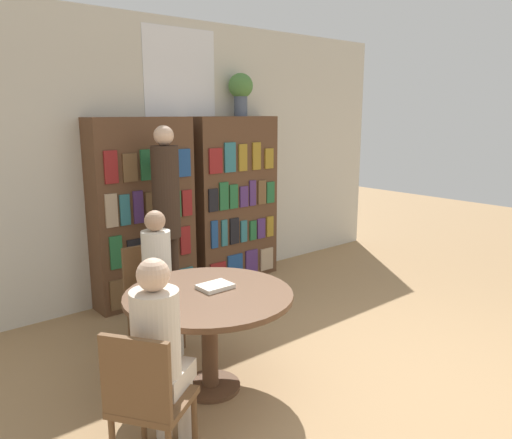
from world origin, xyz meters
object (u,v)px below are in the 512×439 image
object	(u,v)px
flower_vase	(241,90)
seated_reader_right	(160,346)
chair_left_side	(151,291)
seated_reader_left	(160,275)
librarian_standing	(166,204)
bookshelf_right	(235,200)
bookshelf_left	(143,213)
reading_table	(209,309)
chair_near_camera	(146,397)

from	to	relation	value
flower_vase	seated_reader_right	size ratio (longest dim) A/B	0.40
chair_left_side	flower_vase	bearing A→B (deg)	-149.26
seated_reader_left	librarian_standing	size ratio (longest dim) A/B	0.65
flower_vase	seated_reader_right	distance (m)	3.72
bookshelf_right	seated_reader_left	size ratio (longest dim) A/B	1.60
bookshelf_right	flower_vase	distance (m)	1.29
bookshelf_left	seated_reader_right	xyz separation A→B (m)	(-1.14, -2.31, -0.27)
reading_table	chair_left_side	bearing A→B (deg)	87.40
chair_left_side	seated_reader_left	xyz separation A→B (m)	(-0.01, -0.18, 0.20)
flower_vase	chair_left_side	bearing A→B (deg)	-151.86
seated_reader_right	reading_table	bearing A→B (deg)	90.00
seated_reader_left	chair_left_side	bearing A→B (deg)	-90.00
bookshelf_right	chair_left_side	world-z (taller)	bookshelf_right
reading_table	chair_left_side	size ratio (longest dim) A/B	1.38
bookshelf_left	librarian_standing	size ratio (longest dim) A/B	1.04
librarian_standing	seated_reader_right	bearing A→B (deg)	-121.88
seated_reader_left	seated_reader_right	xyz separation A→B (m)	(-0.67, -1.18, 0.02)
reading_table	chair_near_camera	distance (m)	0.95
seated_reader_right	bookshelf_left	bearing A→B (deg)	120.39
chair_left_side	reading_table	bearing A→B (deg)	90.00
bookshelf_left	bookshelf_right	distance (m)	1.22
reading_table	chair_near_camera	bearing A→B (deg)	-146.60
bookshelf_right	seated_reader_left	distance (m)	2.05
bookshelf_right	chair_left_side	xyz separation A→B (m)	(-1.68, -0.95, -0.49)
bookshelf_left	seated_reader_right	distance (m)	2.59
bookshelf_left	librarian_standing	xyz separation A→B (m)	(-0.01, -0.50, 0.17)
reading_table	seated_reader_right	bearing A→B (deg)	-146.60
chair_left_side	seated_reader_right	distance (m)	1.54
chair_near_camera	chair_left_side	xyz separation A→B (m)	(0.83, 1.46, 0.00)
bookshelf_left	flower_vase	distance (m)	1.85
bookshelf_left	bookshelf_right	world-z (taller)	same
chair_near_camera	seated_reader_left	xyz separation A→B (m)	(0.82, 1.28, 0.20)
bookshelf_left	seated_reader_right	size ratio (longest dim) A/B	1.59
seated_reader_right	librarian_standing	size ratio (longest dim) A/B	0.65
flower_vase	librarian_standing	bearing A→B (deg)	-159.28
reading_table	flower_vase	bearing A→B (deg)	46.08
bookshelf_left	librarian_standing	distance (m)	0.53
seated_reader_right	seated_reader_left	bearing A→B (deg)	116.88
chair_near_camera	seated_reader_right	world-z (taller)	seated_reader_right
bookshelf_right	chair_left_side	size ratio (longest dim) A/B	2.23
librarian_standing	seated_reader_left	bearing A→B (deg)	-125.67
bookshelf_right	flower_vase	size ratio (longest dim) A/B	3.99
seated_reader_left	seated_reader_right	world-z (taller)	seated_reader_right
chair_left_side	seated_reader_left	bearing A→B (deg)	90.00
flower_vase	chair_near_camera	world-z (taller)	flower_vase
bookshelf_right	librarian_standing	distance (m)	1.34
seated_reader_left	librarian_standing	xyz separation A→B (m)	(0.45, 0.63, 0.46)
reading_table	chair_near_camera	xyz separation A→B (m)	(-0.79, -0.52, -0.14)
reading_table	bookshelf_right	bearing A→B (deg)	47.72
reading_table	librarian_standing	size ratio (longest dim) A/B	0.64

